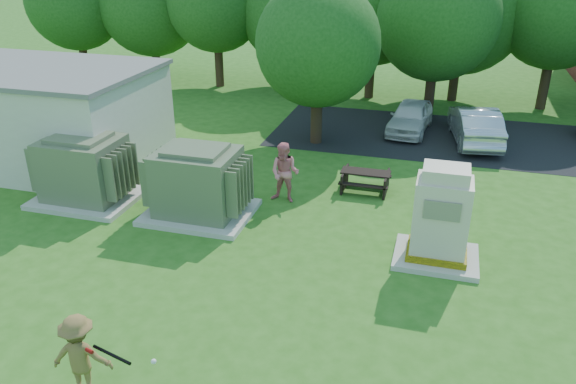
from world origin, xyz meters
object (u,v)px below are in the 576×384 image
(transformer_left, at_px, (84,170))
(car_white, at_px, (410,117))
(batter, at_px, (81,356))
(person_at_picnic, at_px, (285,173))
(picnic_table, at_px, (365,179))
(transformer_right, at_px, (198,184))
(car_silver_a, at_px, (475,124))
(generator_cabinet, at_px, (440,221))

(transformer_left, bearing_deg, car_white, 46.38)
(batter, xyz_separation_m, person_at_picnic, (1.20, 8.51, 0.12))
(transformer_left, distance_m, picnic_table, 8.60)
(transformer_right, distance_m, car_silver_a, 11.65)
(picnic_table, bearing_deg, car_silver_a, 59.63)
(person_at_picnic, bearing_deg, picnic_table, 36.27)
(car_white, relative_size, car_silver_a, 0.86)
(transformer_right, relative_size, car_white, 0.81)
(transformer_left, height_order, batter, transformer_left)
(person_at_picnic, relative_size, car_white, 0.50)
(generator_cabinet, distance_m, car_white, 10.12)
(generator_cabinet, distance_m, car_silver_a, 9.45)
(generator_cabinet, xyz_separation_m, picnic_table, (-2.35, 3.65, -0.69))
(transformer_right, relative_size, batter, 1.86)
(picnic_table, distance_m, car_white, 6.41)
(generator_cabinet, bearing_deg, picnic_table, 122.79)
(person_at_picnic, relative_size, car_silver_a, 0.43)
(transformer_right, bearing_deg, car_silver_a, 48.57)
(transformer_right, relative_size, generator_cabinet, 1.20)
(transformer_left, relative_size, car_white, 0.81)
(batter, distance_m, car_silver_a, 17.09)
(person_at_picnic, bearing_deg, generator_cabinet, -22.20)
(transformer_right, distance_m, generator_cabinet, 6.73)
(picnic_table, relative_size, batter, 0.95)
(generator_cabinet, bearing_deg, car_silver_a, 83.84)
(generator_cabinet, relative_size, picnic_table, 1.63)
(transformer_left, relative_size, transformer_right, 1.00)
(person_at_picnic, bearing_deg, transformer_left, -161.22)
(generator_cabinet, xyz_separation_m, batter, (-5.78, -6.29, -0.29))
(transformer_left, xyz_separation_m, person_at_picnic, (5.81, 1.57, -0.04))
(person_at_picnic, bearing_deg, car_white, 72.04)
(picnic_table, bearing_deg, batter, -109.06)
(transformer_left, distance_m, batter, 8.34)
(picnic_table, xyz_separation_m, person_at_picnic, (-2.23, -1.42, 0.52))
(car_white, bearing_deg, transformer_left, -127.71)
(transformer_left, distance_m, generator_cabinet, 10.42)
(car_silver_a, bearing_deg, picnic_table, 50.85)
(batter, relative_size, car_silver_a, 0.37)
(transformer_left, relative_size, person_at_picnic, 1.62)
(batter, bearing_deg, car_silver_a, -126.35)
(person_at_picnic, distance_m, car_white, 8.37)
(transformer_right, distance_m, car_white, 10.70)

